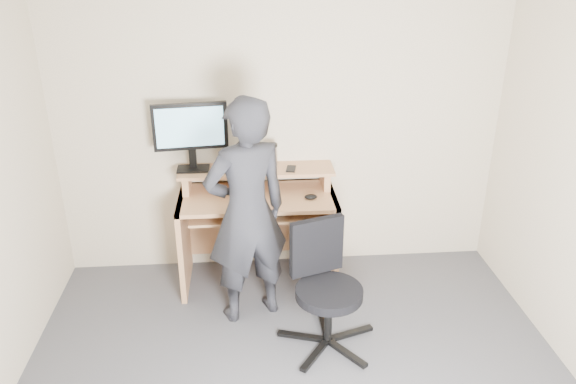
{
  "coord_description": "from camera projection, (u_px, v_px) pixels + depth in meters",
  "views": [
    {
      "loc": [
        -0.28,
        -2.45,
        2.52
      ],
      "look_at": [
        0.0,
        1.05,
        0.95
      ],
      "focal_mm": 35.0,
      "sensor_mm": 36.0,
      "label": 1
    }
  ],
  "objects": [
    {
      "name": "back_wall",
      "position": [
        280.0,
        120.0,
        4.36
      ],
      "size": [
        3.5,
        0.02,
        2.5
      ],
      "primitive_type": "cube",
      "color": "beige",
      "rests_on": "ground"
    },
    {
      "name": "office_chair",
      "position": [
        325.0,
        282.0,
        3.71
      ],
      "size": [
        0.67,
        0.64,
        0.85
      ],
      "rotation": [
        0.0,
        0.0,
        0.33
      ],
      "color": "black",
      "rests_on": "ground"
    },
    {
      "name": "mouse",
      "position": [
        311.0,
        197.0,
        4.21
      ],
      "size": [
        0.1,
        0.07,
        0.04
      ],
      "primitive_type": "ellipsoid",
      "rotation": [
        0.0,
        0.0,
        -0.06
      ],
      "color": "black",
      "rests_on": "desk"
    },
    {
      "name": "person",
      "position": [
        247.0,
        213.0,
        3.84
      ],
      "size": [
        0.7,
        0.59,
        1.64
      ],
      "primitive_type": "imported",
      "rotation": [
        0.0,
        0.0,
        3.52
      ],
      "color": "black",
      "rests_on": "ground"
    },
    {
      "name": "external_drive",
      "position": [
        241.0,
        156.0,
        4.31
      ],
      "size": [
        0.11,
        0.15,
        0.2
      ],
      "primitive_type": "cube",
      "rotation": [
        0.0,
        0.0,
        -0.35
      ],
      "color": "black",
      "rests_on": "desk"
    },
    {
      "name": "smartphone",
      "position": [
        291.0,
        169.0,
        4.33
      ],
      "size": [
        0.09,
        0.14,
        0.01
      ],
      "primitive_type": "cube",
      "rotation": [
        0.0,
        0.0,
        -0.18
      ],
      "color": "black",
      "rests_on": "desk"
    },
    {
      "name": "headphones",
      "position": [
        243.0,
        166.0,
        4.37
      ],
      "size": [
        0.19,
        0.19,
        0.06
      ],
      "primitive_type": "torus",
      "rotation": [
        0.26,
        0.0,
        -0.29
      ],
      "color": "silver",
      "rests_on": "desk"
    },
    {
      "name": "travel_mug",
      "position": [
        272.0,
        158.0,
        4.3
      ],
      "size": [
        0.09,
        0.09,
        0.19
      ],
      "primitive_type": "cylinder",
      "rotation": [
        0.0,
        0.0,
        0.14
      ],
      "color": "silver",
      "rests_on": "desk"
    },
    {
      "name": "keyboard",
      "position": [
        261.0,
        210.0,
        4.23
      ],
      "size": [
        0.47,
        0.21,
        0.03
      ],
      "primitive_type": "cube",
      "rotation": [
        0.0,
        0.0,
        0.06
      ],
      "color": "black",
      "rests_on": "desk"
    },
    {
      "name": "monitor",
      "position": [
        190.0,
        131.0,
        4.19
      ],
      "size": [
        0.56,
        0.16,
        0.53
      ],
      "rotation": [
        0.0,
        0.0,
        0.12
      ],
      "color": "black",
      "rests_on": "desk"
    },
    {
      "name": "charger",
      "position": [
        220.0,
        171.0,
        4.25
      ],
      "size": [
        0.05,
        0.05,
        0.03
      ],
      "primitive_type": "cube",
      "rotation": [
        0.0,
        0.0,
        -0.14
      ],
      "color": "black",
      "rests_on": "desk"
    },
    {
      "name": "desk",
      "position": [
        258.0,
        215.0,
        4.43
      ],
      "size": [
        1.2,
        0.6,
        0.91
      ],
      "color": "tan",
      "rests_on": "ground"
    }
  ]
}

